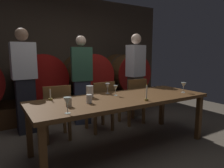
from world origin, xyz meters
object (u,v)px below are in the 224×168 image
(chair_right, at_px, (134,99))
(wine_glass_far_left, at_px, (67,102))
(dining_table, at_px, (122,102))
(wine_glass_center_left, at_px, (108,86))
(wine_barrel_far_right, at_px, (125,73))
(pitcher, at_px, (90,91))
(wine_barrel_center_right, at_px, (86,75))
(wine_barrel_center_left, at_px, (39,78))
(wine_glass_far_right, at_px, (183,85))
(guest_left, at_px, (25,81))
(guest_right, at_px, (136,75))
(chair_left, at_px, (57,110))
(chair_center, at_px, (101,104))
(guest_center, at_px, (82,80))
(wine_glass_center_right, at_px, (116,88))
(candle_left, at_px, (50,97))
(candle_right, at_px, (146,96))
(cup_left, at_px, (69,102))

(chair_right, bearing_deg, wine_glass_far_left, 33.29)
(dining_table, bearing_deg, wine_glass_center_left, 94.81)
(wine_barrel_far_right, xyz_separation_m, pitcher, (-1.87, -1.81, -0.03))
(wine_barrel_center_right, height_order, wine_glass_far_left, wine_barrel_center_right)
(wine_barrel_center_left, bearing_deg, wine_glass_far_right, -52.57)
(guest_left, relative_size, wine_glass_far_left, 10.31)
(guest_right, bearing_deg, wine_barrel_center_left, -39.47)
(wine_barrel_center_right, relative_size, chair_left, 1.12)
(pitcher, bearing_deg, guest_right, 30.00)
(wine_glass_far_right, bearing_deg, pitcher, 162.37)
(wine_barrel_center_right, bearing_deg, dining_table, -100.20)
(wine_barrel_center_left, xyz_separation_m, chair_right, (1.45, -1.35, -0.36))
(chair_left, xyz_separation_m, chair_center, (0.77, -0.02, 0.00))
(guest_center, distance_m, wine_glass_far_left, 1.79)
(chair_right, distance_m, guest_right, 0.67)
(wine_barrel_center_right, height_order, wine_glass_center_right, wine_barrel_center_right)
(chair_left, xyz_separation_m, guest_right, (1.83, 0.39, 0.42))
(guest_right, xyz_separation_m, pitcher, (-1.48, -0.85, -0.08))
(wine_barrel_far_right, xyz_separation_m, wine_glass_center_right, (-1.50, -1.90, -0.00))
(wine_barrel_center_right, xyz_separation_m, guest_right, (0.72, -0.96, 0.06))
(chair_right, relative_size, wine_glass_far_right, 5.51)
(wine_barrel_far_right, distance_m, candle_left, 2.94)
(chair_right, relative_size, guest_left, 0.50)
(wine_glass_center_left, height_order, wine_glass_far_right, wine_glass_far_right)
(wine_barrel_center_right, distance_m, wine_glass_center_left, 1.75)
(chair_left, relative_size, candle_right, 3.87)
(chair_left, bearing_deg, wine_glass_center_right, 147.33)
(candle_right, distance_m, wine_glass_far_right, 0.89)
(dining_table, relative_size, pitcher, 15.55)
(chair_left, height_order, guest_center, guest_center)
(wine_barrel_center_right, bearing_deg, wine_glass_far_right, -73.70)
(guest_right, xyz_separation_m, wine_glass_far_left, (-2.01, -1.44, -0.04))
(chair_center, xyz_separation_m, wine_glass_far_left, (-0.95, -1.04, 0.37))
(wine_barrel_far_right, height_order, pitcher, wine_barrel_far_right)
(wine_barrel_center_left, xyz_separation_m, wine_glass_far_left, (-0.21, -2.40, 0.01))
(dining_table, bearing_deg, candle_right, -64.42)
(dining_table, xyz_separation_m, guest_left, (-1.08, 1.30, 0.23))
(chair_right, xyz_separation_m, guest_center, (-0.83, 0.54, 0.37))
(wine_glass_center_right, bearing_deg, wine_glass_far_right, -18.92)
(pitcher, distance_m, wine_glass_far_right, 1.49)
(chair_right, bearing_deg, chair_left, 0.68)
(wine_barrel_center_left, xyz_separation_m, chair_left, (-0.03, -1.34, -0.36))
(candle_right, bearing_deg, wine_barrel_far_right, 60.95)
(guest_left, bearing_deg, wine_barrel_center_right, -154.18)
(wine_barrel_far_right, distance_m, cup_left, 3.14)
(guest_right, bearing_deg, wine_glass_center_left, 22.07)
(guest_center, bearing_deg, candle_right, 112.35)
(chair_center, bearing_deg, wine_glass_center_left, 77.27)
(guest_right, distance_m, wine_glass_center_right, 1.46)
(wine_glass_far_left, height_order, wine_glass_center_left, wine_glass_far_left)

